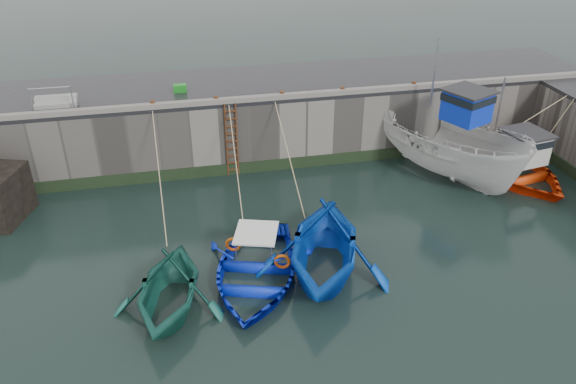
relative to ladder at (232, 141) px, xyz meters
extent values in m
plane|color=black|center=(2.00, -9.91, -1.59)|extent=(120.00, 120.00, 0.00)
cube|color=slate|center=(2.00, 2.59, -0.09)|extent=(30.00, 5.00, 3.00)
cube|color=black|center=(2.00, 2.59, 1.49)|extent=(30.00, 5.00, 0.16)
cube|color=slate|center=(2.00, 0.24, 1.67)|extent=(30.00, 0.30, 0.20)
cube|color=black|center=(2.00, 0.05, -1.34)|extent=(30.00, 0.08, 0.50)
cylinder|color=#3F1E0F|center=(-0.22, 0.01, 0.01)|extent=(0.07, 0.07, 3.20)
cylinder|color=#3F1E0F|center=(0.22, 0.01, 0.01)|extent=(0.07, 0.07, 3.20)
cube|color=#3F1E0F|center=(0.00, -0.01, -1.34)|extent=(0.44, 0.06, 0.05)
cube|color=#3F1E0F|center=(0.00, -0.01, -1.01)|extent=(0.44, 0.06, 0.05)
cube|color=#3F1E0F|center=(0.00, -0.01, -0.68)|extent=(0.44, 0.06, 0.05)
cube|color=#3F1E0F|center=(0.00, -0.01, -0.35)|extent=(0.44, 0.06, 0.05)
cube|color=#3F1E0F|center=(0.00, -0.01, -0.02)|extent=(0.44, 0.06, 0.05)
cube|color=#3F1E0F|center=(0.00, -0.01, 0.31)|extent=(0.44, 0.06, 0.05)
cube|color=#3F1E0F|center=(0.00, -0.01, 0.64)|extent=(0.44, 0.06, 0.05)
cube|color=#3F1E0F|center=(0.00, -0.01, 0.97)|extent=(0.44, 0.06, 0.05)
cube|color=#3F1E0F|center=(0.00, -0.01, 1.30)|extent=(0.44, 0.06, 0.05)
imported|color=#1A5C4F|center=(-2.91, -8.03, -1.59)|extent=(4.44, 4.86, 2.19)
imported|color=#0E2BD4|center=(-0.24, -7.17, -1.59)|extent=(5.23, 6.24, 1.11)
imported|color=blue|center=(1.96, -7.32, -1.59)|extent=(6.09, 6.53, 2.79)
imported|color=silver|center=(8.85, -1.78, -0.46)|extent=(5.78, 8.20, 2.97)
cube|color=#0D2BC9|center=(9.10, -2.33, 1.63)|extent=(1.89, 1.94, 1.20)
cube|color=black|center=(9.10, -2.33, 1.98)|extent=(1.97, 2.02, 0.28)
cube|color=#262628|center=(9.10, -2.33, 2.27)|extent=(2.15, 2.21, 0.08)
cylinder|color=#A5A8AD|center=(8.36, -0.69, 2.53)|extent=(0.08, 0.08, 3.00)
imported|color=#FF430D|center=(11.50, -2.41, -1.32)|extent=(5.25, 6.66, 1.25)
cube|color=silver|center=(11.60, -3.00, -0.09)|extent=(1.63, 1.71, 1.20)
cube|color=black|center=(11.60, -3.00, 0.26)|extent=(1.70, 1.78, 0.28)
cube|color=#262628|center=(11.60, -3.00, 0.55)|extent=(1.86, 1.94, 0.08)
cylinder|color=#A5A8AD|center=(11.30, -1.22, 0.81)|extent=(0.08, 0.08, 3.00)
cube|color=#167C1C|center=(-1.86, 2.01, 1.72)|extent=(0.55, 0.36, 0.30)
cylinder|color=#A5A8AD|center=(-7.50, 0.69, 2.07)|extent=(0.05, 0.05, 1.00)
cylinder|color=#A5A8AD|center=(-6.00, 0.69, 2.07)|extent=(0.05, 0.05, 1.00)
cylinder|color=#A5A8AD|center=(-6.75, 0.69, 2.53)|extent=(1.50, 0.05, 0.05)
cube|color=gray|center=(-6.75, 1.19, 1.66)|extent=(1.60, 0.35, 0.18)
cube|color=gray|center=(-6.75, 1.54, 1.84)|extent=(1.60, 0.35, 0.18)
cylinder|color=#3F1E0F|center=(-3.00, 0.34, 1.71)|extent=(0.18, 0.18, 0.28)
cylinder|color=#3F1E0F|center=(-0.50, 0.34, 1.71)|extent=(0.18, 0.18, 0.28)
cylinder|color=#3F1E0F|center=(2.20, 0.34, 1.71)|extent=(0.18, 0.18, 0.28)
cylinder|color=#3F1E0F|center=(4.80, 0.34, 1.71)|extent=(0.18, 0.18, 0.28)
cylinder|color=#3F1E0F|center=(8.00, 0.34, 1.71)|extent=(0.18, 0.18, 0.28)
camera|label=1|loc=(-2.24, -21.24, 9.58)|focal=35.00mm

